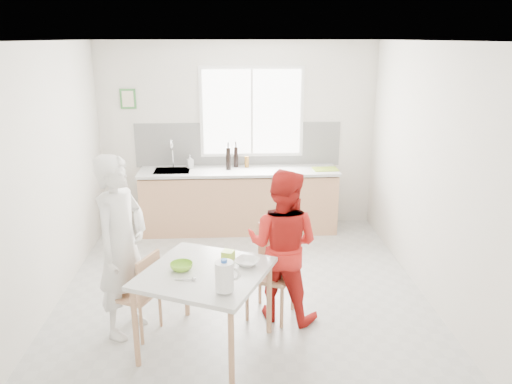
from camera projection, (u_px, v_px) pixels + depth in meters
The scene contains 21 objects.
ground at pixel (243, 294), 5.55m from camera, with size 4.50×4.50×0.00m, color #B7B7B2.
room_shell at pixel (242, 149), 5.06m from camera, with size 4.50×4.50×4.50m.
window at pixel (252, 112), 7.18m from camera, with size 1.50×0.06×1.30m.
backsplash at pixel (238, 145), 7.32m from camera, with size 3.00×0.02×0.65m, color white.
picture_frame at pixel (128, 99), 7.04m from camera, with size 0.22×0.03×0.28m.
kitchen_counter at pixel (239, 203), 7.28m from camera, with size 2.84×0.64×1.37m.
dining_table at pixel (205, 279), 4.38m from camera, with size 1.33×1.33×0.78m.
chair_left at pixel (140, 291), 4.69m from camera, with size 0.50×0.50×0.82m.
chair_far at pixel (273, 267), 5.05m from camera, with size 0.56×0.56×0.92m.
person_white at pixel (122, 247), 4.62m from camera, with size 0.64×0.42×1.75m, color white.
person_red at pixel (283, 245), 4.90m from camera, with size 0.75×0.59×1.55m, color red.
bowl_green at pixel (181, 266), 4.37m from camera, with size 0.20×0.20×0.06m, color #84C92E.
bowl_white at pixel (247, 262), 4.47m from camera, with size 0.21×0.21×0.05m, color white.
milk_jug at pixel (225, 276), 3.95m from camera, with size 0.21×0.15×0.27m.
green_box at pixel (228, 256), 4.56m from camera, with size 0.10×0.10×0.09m, color #A0CD2F.
spoon at pixel (184, 279), 4.18m from camera, with size 0.01×0.01×0.16m, color #A5A5AA.
cutting_board at pixel (325, 169), 7.14m from camera, with size 0.35×0.25×0.01m, color #92B429.
wine_bottle_a at pixel (228, 159), 7.10m from camera, with size 0.07×0.07×0.32m, color black.
wine_bottle_b at pixel (236, 157), 7.24m from camera, with size 0.07×0.07×0.30m, color black.
jar_amber at pixel (247, 162), 7.24m from camera, with size 0.06×0.06×0.16m, color brown.
soap_bottle at pixel (190, 161), 7.22m from camera, with size 0.09×0.09×0.19m, color #999999.
Camera 1 is at (-0.11, -4.96, 2.73)m, focal length 35.00 mm.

